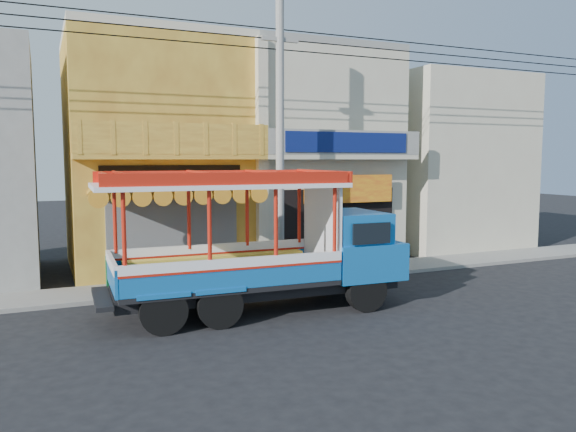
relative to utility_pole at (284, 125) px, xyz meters
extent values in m
plane|color=black|center=(0.85, -3.30, -5.03)|extent=(90.00, 90.00, 0.00)
cube|color=slate|center=(0.85, 0.70, -4.97)|extent=(30.00, 2.00, 0.12)
cube|color=#A87025|center=(-3.15, 4.70, -1.03)|extent=(6.00, 6.00, 8.00)
cube|color=#595B5E|center=(-3.15, 1.68, -3.63)|extent=(4.20, 0.10, 2.60)
cube|color=orange|center=(-3.15, 0.95, -1.98)|extent=(5.20, 1.50, 0.31)
cube|color=#A87025|center=(-3.15, 1.35, -0.98)|extent=(6.00, 0.70, 0.18)
cube|color=#A87025|center=(-3.15, 1.05, -0.43)|extent=(6.00, 0.12, 0.95)
cube|color=black|center=(-3.15, 1.67, -1.48)|extent=(4.50, 0.04, 0.45)
cube|color=beige|center=(-3.15, 4.70, 3.09)|extent=(6.00, 6.00, 0.24)
cube|color=beige|center=(2.85, 4.70, -1.03)|extent=(6.00, 6.00, 8.00)
cube|color=black|center=(2.85, 1.68, -3.53)|extent=(4.60, 0.12, 2.80)
cube|color=yellow|center=(3.15, 1.40, -2.13)|extent=(3.60, 0.05, 1.00)
cube|color=beige|center=(2.85, 1.35, -0.98)|extent=(6.00, 0.70, 0.18)
cube|color=gray|center=(2.85, 1.05, -0.48)|extent=(6.00, 0.12, 0.85)
cube|color=navy|center=(2.85, 0.98, -0.48)|extent=(4.80, 0.06, 0.70)
cube|color=gray|center=(2.85, 4.70, 3.09)|extent=(6.00, 6.00, 0.24)
cube|color=beige|center=(-0.15, 1.55, -1.03)|extent=(0.35, 0.30, 8.00)
cube|color=beige|center=(9.85, 4.70, -1.23)|extent=(6.00, 6.00, 7.60)
cylinder|color=gray|center=(-0.15, 0.00, -0.53)|extent=(0.26, 0.26, 9.00)
cube|color=gray|center=(-0.15, 0.00, 2.57)|extent=(1.20, 0.12, 0.12)
cylinder|color=black|center=(0.85, 0.00, 2.27)|extent=(28.00, 0.04, 0.04)
cylinder|color=black|center=(0.85, 0.00, 2.57)|extent=(28.00, 0.04, 0.04)
cylinder|color=black|center=(0.85, 0.00, 2.87)|extent=(28.00, 0.04, 0.04)
cylinder|color=black|center=(0.65, -3.86, -4.49)|extent=(1.10, 0.34, 1.09)
cylinder|color=black|center=(0.72, -1.79, -4.49)|extent=(1.10, 0.34, 1.09)
cylinder|color=black|center=(-3.27, -3.72, -4.49)|extent=(1.10, 0.34, 1.09)
cylinder|color=black|center=(-3.20, -1.65, -4.49)|extent=(1.10, 0.34, 1.09)
cylinder|color=black|center=(-4.58, -3.68, -4.49)|extent=(1.10, 0.34, 1.09)
cylinder|color=black|center=(-4.51, -1.61, -4.49)|extent=(1.10, 0.34, 1.09)
cube|color=black|center=(-1.93, -2.73, -4.38)|extent=(7.39, 2.05, 0.31)
cube|color=blue|center=(0.91, -2.83, -3.78)|extent=(2.04, 2.47, 0.98)
cube|color=blue|center=(0.74, -2.82, -2.91)|extent=(1.60, 2.26, 0.82)
cube|color=black|center=(1.51, -2.85, -2.96)|extent=(0.13, 1.92, 0.60)
cube|color=black|center=(-2.83, -2.70, -4.16)|extent=(5.48, 2.58, 0.13)
cube|color=blue|center=(-2.87, -3.86, -3.78)|extent=(5.40, 0.27, 0.65)
cube|color=white|center=(-2.87, -3.86, -3.48)|extent=(5.40, 0.28, 0.24)
cube|color=blue|center=(-2.79, -1.55, -3.78)|extent=(5.40, 0.27, 0.65)
cube|color=white|center=(-2.79, -1.55, -3.48)|extent=(5.40, 0.28, 0.24)
cylinder|color=red|center=(-5.40, -3.75, -2.58)|extent=(0.10, 0.10, 1.75)
cylinder|color=red|center=(-5.32, -1.48, -2.58)|extent=(0.10, 0.10, 1.75)
cube|color=white|center=(-0.11, -2.79, -2.93)|extent=(0.16, 2.21, 2.45)
cube|color=white|center=(-2.94, -2.70, -1.71)|extent=(6.14, 2.88, 0.11)
cube|color=red|center=(-2.94, -2.70, -1.51)|extent=(5.92, 2.76, 0.28)
cube|color=black|center=(-5.04, 0.79, -4.86)|extent=(0.63, 0.44, 0.10)
cube|color=#0D4B23|center=(-5.04, 0.79, -4.34)|extent=(0.68, 0.24, 0.94)
imported|color=#265317|center=(3.77, 0.81, -4.45)|extent=(1.11, 1.10, 0.93)
imported|color=#265317|center=(2.65, 0.59, -4.40)|extent=(0.70, 0.72, 1.02)
imported|color=#265317|center=(4.03, 0.94, -4.49)|extent=(0.62, 0.62, 0.85)
camera|label=1|loc=(-6.99, -16.17, -1.06)|focal=35.00mm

